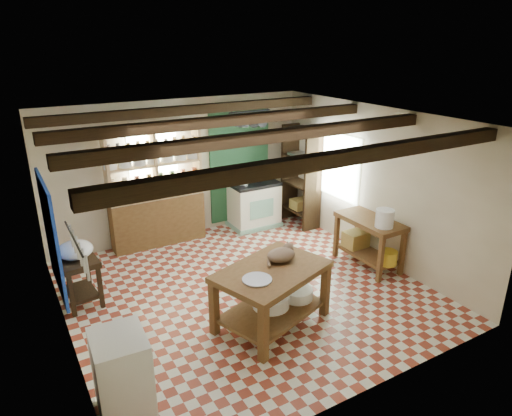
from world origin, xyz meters
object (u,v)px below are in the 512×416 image
white_cabinet (122,376)px  stove (254,204)px  prep_table (80,280)px  right_counter (368,242)px  work_table (272,297)px  cat (281,255)px

white_cabinet → stove: bearing=48.6°
stove → prep_table: (-3.60, -1.24, -0.11)m
right_counter → white_cabinet: bearing=-164.7°
right_counter → work_table: bearing=-164.8°
stove → cat: cat is taller
prep_table → right_counter: right_counter is taller
stove → right_counter: 2.57m
work_table → white_cabinet: bearing=176.8°
prep_table → white_cabinet: size_ratio=0.78×
stove → right_counter: (0.78, -2.45, -0.05)m
stove → right_counter: bearing=-71.4°
right_counter → cat: (-2.06, -0.49, 0.49)m
work_table → white_cabinet: 2.19m
cat → stove: bearing=37.9°
work_table → stove: (1.50, 3.07, 0.05)m
white_cabinet → prep_table: bearing=92.9°
work_table → right_counter: (2.29, 0.62, 0.01)m
prep_table → cat: cat is taller
prep_table → right_counter: (4.38, -1.21, 0.06)m
work_table → stove: 3.41m
stove → work_table: bearing=-115.3°
right_counter → cat: cat is taller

